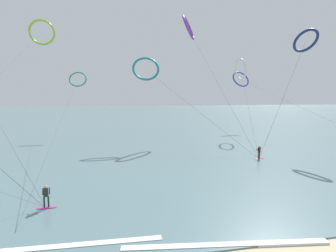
{
  "coord_description": "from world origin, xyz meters",
  "views": [
    {
      "loc": [
        -5.76,
        -4.22,
        8.23
      ],
      "look_at": [
        0.0,
        23.74,
        5.05
      ],
      "focal_mm": 29.66,
      "sensor_mm": 36.0,
      "label": 1
    }
  ],
  "objects_px": {
    "surfer_magenta": "(46,198)",
    "surfer_crimson": "(259,153)",
    "kite_emerald": "(78,79)",
    "kite_ivory": "(241,69)",
    "kite_cobalt": "(241,79)",
    "kite_violet": "(188,28)",
    "kite_lime": "(42,32)",
    "kite_teal": "(146,69)",
    "kite_navy": "(306,40)"
  },
  "relations": [
    {
      "from": "surfer_magenta",
      "to": "kite_lime",
      "type": "distance_m",
      "value": 42.29
    },
    {
      "from": "surfer_magenta",
      "to": "kite_navy",
      "type": "relative_size",
      "value": 0.09
    },
    {
      "from": "kite_teal",
      "to": "kite_emerald",
      "type": "bearing_deg",
      "value": 141.41
    },
    {
      "from": "kite_cobalt",
      "to": "kite_ivory",
      "type": "distance_m",
      "value": 10.67
    },
    {
      "from": "surfer_magenta",
      "to": "kite_ivory",
      "type": "height_order",
      "value": "kite_ivory"
    },
    {
      "from": "kite_navy",
      "to": "kite_cobalt",
      "type": "bearing_deg",
      "value": 158.54
    },
    {
      "from": "kite_lime",
      "to": "kite_violet",
      "type": "bearing_deg",
      "value": 156.08
    },
    {
      "from": "kite_ivory",
      "to": "surfer_magenta",
      "type": "bearing_deg",
      "value": 134.52
    },
    {
      "from": "kite_cobalt",
      "to": "kite_emerald",
      "type": "bearing_deg",
      "value": 176.98
    },
    {
      "from": "surfer_magenta",
      "to": "kite_ivory",
      "type": "xyz_separation_m",
      "value": [
        30.53,
        31.94,
        12.6
      ]
    },
    {
      "from": "surfer_crimson",
      "to": "kite_violet",
      "type": "distance_m",
      "value": 31.8
    },
    {
      "from": "kite_teal",
      "to": "kite_emerald",
      "type": "xyz_separation_m",
      "value": [
        -12.13,
        10.79,
        -1.31
      ]
    },
    {
      "from": "kite_violet",
      "to": "kite_navy",
      "type": "xyz_separation_m",
      "value": [
        13.83,
        -17.18,
        -5.21
      ]
    },
    {
      "from": "surfer_crimson",
      "to": "kite_ivory",
      "type": "bearing_deg",
      "value": 41.56
    },
    {
      "from": "kite_ivory",
      "to": "surfer_crimson",
      "type": "bearing_deg",
      "value": 159.0
    },
    {
      "from": "kite_lime",
      "to": "surfer_magenta",
      "type": "bearing_deg",
      "value": 81.61
    },
    {
      "from": "surfer_crimson",
      "to": "kite_navy",
      "type": "xyz_separation_m",
      "value": [
        10.93,
        6.54,
        15.77
      ]
    },
    {
      "from": "kite_cobalt",
      "to": "kite_teal",
      "type": "xyz_separation_m",
      "value": [
        -24.71,
        -15.31,
        0.6
      ]
    },
    {
      "from": "kite_teal",
      "to": "kite_navy",
      "type": "distance_m",
      "value": 25.36
    },
    {
      "from": "kite_violet",
      "to": "kite_navy",
      "type": "relative_size",
      "value": 1.43
    },
    {
      "from": "kite_teal",
      "to": "kite_ivory",
      "type": "distance_m",
      "value": 20.79
    },
    {
      "from": "surfer_magenta",
      "to": "kite_violet",
      "type": "bearing_deg",
      "value": -129.82
    },
    {
      "from": "surfer_magenta",
      "to": "kite_emerald",
      "type": "xyz_separation_m",
      "value": [
        -1.53,
        36.85,
        10.48
      ]
    },
    {
      "from": "kite_ivory",
      "to": "kite_emerald",
      "type": "bearing_deg",
      "value": 79.51
    },
    {
      "from": "kite_navy",
      "to": "surfer_crimson",
      "type": "bearing_deg",
      "value": -78.02
    },
    {
      "from": "kite_emerald",
      "to": "kite_navy",
      "type": "bearing_deg",
      "value": -22.76
    },
    {
      "from": "kite_emerald",
      "to": "surfer_magenta",
      "type": "bearing_deg",
      "value": -82.46
    },
    {
      "from": "kite_violet",
      "to": "kite_emerald",
      "type": "height_order",
      "value": "kite_violet"
    },
    {
      "from": "kite_cobalt",
      "to": "kite_violet",
      "type": "relative_size",
      "value": 1.84
    },
    {
      "from": "kite_violet",
      "to": "kite_emerald",
      "type": "xyz_separation_m",
      "value": [
        -21.97,
        1.8,
        -10.51
      ]
    },
    {
      "from": "surfer_crimson",
      "to": "kite_lime",
      "type": "bearing_deg",
      "value": 111.31
    },
    {
      "from": "surfer_magenta",
      "to": "kite_emerald",
      "type": "relative_size",
      "value": 0.04
    },
    {
      "from": "surfer_magenta",
      "to": "kite_teal",
      "type": "relative_size",
      "value": 0.11
    },
    {
      "from": "kite_violet",
      "to": "kite_emerald",
      "type": "relative_size",
      "value": 0.63
    },
    {
      "from": "kite_lime",
      "to": "kite_ivory",
      "type": "distance_m",
      "value": 39.1
    },
    {
      "from": "surfer_magenta",
      "to": "kite_violet",
      "type": "distance_m",
      "value": 45.68
    },
    {
      "from": "surfer_crimson",
      "to": "kite_violet",
      "type": "bearing_deg",
      "value": 67.76
    },
    {
      "from": "kite_emerald",
      "to": "kite_ivory",
      "type": "distance_m",
      "value": 32.5
    },
    {
      "from": "kite_violet",
      "to": "kite_lime",
      "type": "relative_size",
      "value": 0.61
    },
    {
      "from": "kite_teal",
      "to": "kite_navy",
      "type": "height_order",
      "value": "kite_navy"
    },
    {
      "from": "kite_teal",
      "to": "kite_lime",
      "type": "distance_m",
      "value": 22.51
    },
    {
      "from": "surfer_magenta",
      "to": "surfer_crimson",
      "type": "height_order",
      "value": "same"
    },
    {
      "from": "surfer_magenta",
      "to": "kite_teal",
      "type": "bearing_deg",
      "value": -121.71
    },
    {
      "from": "surfer_magenta",
      "to": "kite_navy",
      "type": "height_order",
      "value": "kite_navy"
    },
    {
      "from": "surfer_crimson",
      "to": "kite_navy",
      "type": "distance_m",
      "value": 20.27
    },
    {
      "from": "kite_cobalt",
      "to": "kite_teal",
      "type": "distance_m",
      "value": 29.08
    },
    {
      "from": "kite_violet",
      "to": "kite_lime",
      "type": "bearing_deg",
      "value": 113.21
    },
    {
      "from": "surfer_crimson",
      "to": "kite_cobalt",
      "type": "height_order",
      "value": "kite_cobalt"
    },
    {
      "from": "kite_emerald",
      "to": "kite_violet",
      "type": "bearing_deg",
      "value": 0.48
    },
    {
      "from": "surfer_crimson",
      "to": "kite_teal",
      "type": "distance_m",
      "value": 22.76
    }
  ]
}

